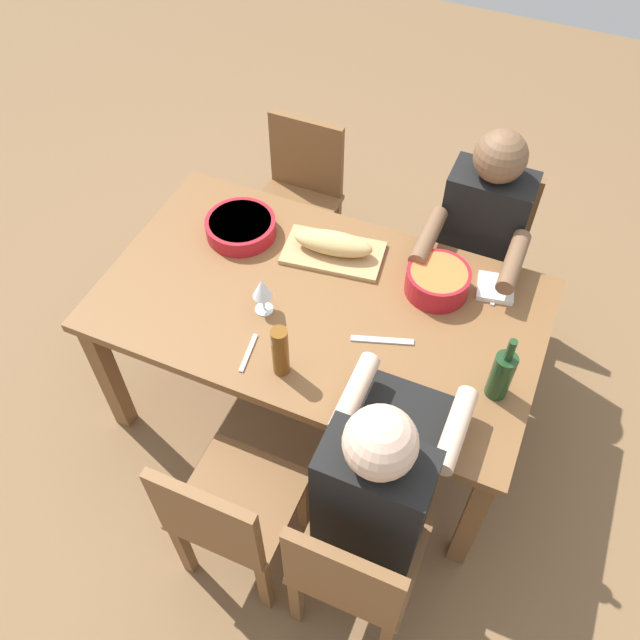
# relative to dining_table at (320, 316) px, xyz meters

# --- Properties ---
(ground_plane) EXTENTS (8.00, 8.00, 0.00)m
(ground_plane) POSITION_rel_dining_table_xyz_m (0.00, 0.00, -0.66)
(ground_plane) COLOR brown
(dining_table) EXTENTS (1.69, 0.97, 0.74)m
(dining_table) POSITION_rel_dining_table_xyz_m (0.00, 0.00, 0.00)
(dining_table) COLOR brown
(dining_table) RESTS_ON ground_plane
(chair_far_center) EXTENTS (0.40, 0.40, 0.85)m
(chair_far_center) POSITION_rel_dining_table_xyz_m (0.00, 0.81, -0.17)
(chair_far_center) COLOR brown
(chair_far_center) RESTS_ON ground_plane
(chair_far_left) EXTENTS (0.40, 0.40, 0.85)m
(chair_far_left) POSITION_rel_dining_table_xyz_m (-0.46, 0.81, -0.17)
(chair_far_left) COLOR brown
(chair_far_left) RESTS_ON ground_plane
(diner_far_left) EXTENTS (0.41, 0.53, 1.20)m
(diner_far_left) POSITION_rel_dining_table_xyz_m (-0.46, 0.62, 0.04)
(diner_far_left) COLOR #2D2D38
(diner_far_left) RESTS_ON ground_plane
(chair_near_right) EXTENTS (0.40, 0.40, 0.85)m
(chair_near_right) POSITION_rel_dining_table_xyz_m (0.46, -0.81, -0.17)
(chair_near_right) COLOR brown
(chair_near_right) RESTS_ON ground_plane
(chair_near_left) EXTENTS (0.40, 0.40, 0.85)m
(chair_near_left) POSITION_rel_dining_table_xyz_m (-0.46, -0.81, -0.17)
(chair_near_left) COLOR brown
(chair_near_left) RESTS_ON ground_plane
(diner_near_left) EXTENTS (0.41, 0.53, 1.20)m
(diner_near_left) POSITION_rel_dining_table_xyz_m (-0.46, -0.62, 0.04)
(diner_near_left) COLOR #2D2D38
(diner_near_left) RESTS_ON ground_plane
(serving_bowl_salad) EXTENTS (0.29, 0.29, 0.07)m
(serving_bowl_salad) POSITION_rel_dining_table_xyz_m (0.45, -0.21, 0.13)
(serving_bowl_salad) COLOR #B21923
(serving_bowl_salad) RESTS_ON dining_table
(serving_bowl_fruit) EXTENTS (0.25, 0.25, 0.10)m
(serving_bowl_fruit) POSITION_rel_dining_table_xyz_m (-0.39, -0.23, 0.14)
(serving_bowl_fruit) COLOR #B21923
(serving_bowl_fruit) RESTS_ON dining_table
(cutting_board) EXTENTS (0.43, 0.27, 0.02)m
(cutting_board) POSITION_rel_dining_table_xyz_m (0.05, -0.25, 0.09)
(cutting_board) COLOR tan
(cutting_board) RESTS_ON dining_table
(bread_loaf) EXTENTS (0.33, 0.15, 0.09)m
(bread_loaf) POSITION_rel_dining_table_xyz_m (0.05, -0.25, 0.15)
(bread_loaf) COLOR tan
(bread_loaf) RESTS_ON cutting_board
(wine_bottle) EXTENTS (0.08, 0.08, 0.29)m
(wine_bottle) POSITION_rel_dining_table_xyz_m (-0.72, 0.14, 0.19)
(wine_bottle) COLOR #193819
(wine_bottle) RESTS_ON dining_table
(beer_bottle) EXTENTS (0.06, 0.06, 0.22)m
(beer_bottle) POSITION_rel_dining_table_xyz_m (0.00, 0.34, 0.19)
(beer_bottle) COLOR brown
(beer_bottle) RESTS_ON dining_table
(wine_glass) EXTENTS (0.08, 0.08, 0.17)m
(wine_glass) POSITION_rel_dining_table_xyz_m (0.18, 0.12, 0.20)
(wine_glass) COLOR silver
(wine_glass) RESTS_ON dining_table
(fork_far_center) EXTENTS (0.04, 0.17, 0.01)m
(fork_far_center) POSITION_rel_dining_table_xyz_m (0.14, 0.33, 0.09)
(fork_far_center) COLOR silver
(fork_far_center) RESTS_ON dining_table
(placemat_far_left) EXTENTS (0.32, 0.23, 0.01)m
(placemat_far_left) POSITION_rel_dining_table_xyz_m (-0.46, 0.33, 0.09)
(placemat_far_left) COLOR black
(placemat_far_left) RESTS_ON dining_table
(fork_near_left) EXTENTS (0.03, 0.17, 0.01)m
(fork_near_left) POSITION_rel_dining_table_xyz_m (-0.60, -0.33, 0.09)
(fork_near_left) COLOR silver
(fork_near_left) RESTS_ON dining_table
(carving_knife) EXTENTS (0.23, 0.10, 0.01)m
(carving_knife) POSITION_rel_dining_table_xyz_m (-0.28, 0.08, 0.09)
(carving_knife) COLOR silver
(carving_knife) RESTS_ON dining_table
(napkin_stack) EXTENTS (0.16, 0.16, 0.02)m
(napkin_stack) POSITION_rel_dining_table_xyz_m (-0.60, -0.33, 0.10)
(napkin_stack) COLOR white
(napkin_stack) RESTS_ON dining_table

